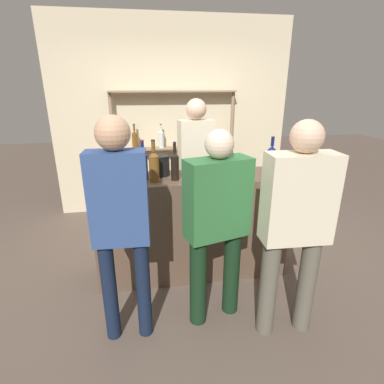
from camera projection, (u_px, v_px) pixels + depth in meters
The scene contains 15 objects.
ground_plane at pixel (192, 270), 3.23m from camera, with size 16.00×16.00×0.00m, color brown.
bar_counter at pixel (192, 226), 3.06m from camera, with size 1.87×0.51×1.05m, color brown.
back_wall at pixel (173, 119), 4.48m from camera, with size 3.47×0.12×2.80m, color beige.
back_shelf at pixel (173, 135), 4.39m from camera, with size 1.79×0.18×1.80m.
counter_bottle_0 at pixel (175, 165), 2.73m from camera, with size 0.08×0.08×0.35m.
counter_bottle_1 at pixel (143, 165), 2.74m from camera, with size 0.08×0.08×0.37m.
counter_bottle_2 at pixel (154, 166), 2.68m from camera, with size 0.09×0.09×0.38m.
counter_bottle_3 at pixel (271, 159), 2.93m from camera, with size 0.08×0.08×0.36m.
wine_glass at pixel (240, 166), 2.76m from camera, with size 0.09×0.09×0.17m.
ice_bucket at pixel (161, 165), 2.89m from camera, with size 0.18×0.18×0.20m.
cork_jar at pixel (231, 167), 2.95m from camera, with size 0.12×0.12×0.13m.
customer_left at pixel (120, 217), 2.06m from camera, with size 0.40×0.23×1.72m.
customer_center at pixel (217, 218), 2.30m from camera, with size 0.53×0.34×1.60m.
server_behind_counter at pixel (196, 161), 3.46m from camera, with size 0.41×0.23×1.74m.
customer_right at pixel (296, 220), 2.14m from camera, with size 0.49×0.23×1.68m.
Camera 1 is at (-0.43, -2.72, 1.89)m, focal length 28.00 mm.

